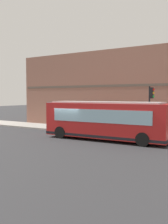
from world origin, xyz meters
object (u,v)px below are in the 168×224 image
object	(u,v)px
traffic_light_near_corner	(151,102)
fire_hydrant	(131,128)
pedestrian_walking_along_curb	(130,125)
city_bus_nearside	(105,121)
pedestrian_by_light_pole	(80,120)

from	to	relation	value
traffic_light_near_corner	fire_hydrant	distance (m)	3.77
fire_hydrant	pedestrian_walking_along_curb	xyz separation A→B (m)	(-1.64, -0.58, 0.51)
city_bus_nearside	pedestrian_walking_along_curb	world-z (taller)	city_bus_nearside
city_bus_nearside	pedestrian_by_light_pole	size ratio (longest dim) A/B	5.79
pedestrian_walking_along_curb	pedestrian_by_light_pole	bearing A→B (deg)	84.72
pedestrian_walking_along_curb	traffic_light_near_corner	bearing A→B (deg)	-87.65
city_bus_nearside	fire_hydrant	xyz separation A→B (m)	(4.26, -0.48, -1.04)
traffic_light_near_corner	pedestrian_walking_along_curb	xyz separation A→B (m)	(-0.07, 1.72, -2.02)
traffic_light_near_corner	pedestrian_by_light_pole	size ratio (longest dim) A/B	2.38
pedestrian_by_light_pole	pedestrian_walking_along_curb	distance (m)	5.57
pedestrian_by_light_pole	pedestrian_walking_along_curb	bearing A→B (deg)	-95.28
fire_hydrant	pedestrian_walking_along_curb	distance (m)	1.81
pedestrian_walking_along_curb	city_bus_nearside	bearing A→B (deg)	157.98
fire_hydrant	city_bus_nearside	bearing A→B (deg)	173.55
traffic_light_near_corner	fire_hydrant	size ratio (longest dim) A/B	5.63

